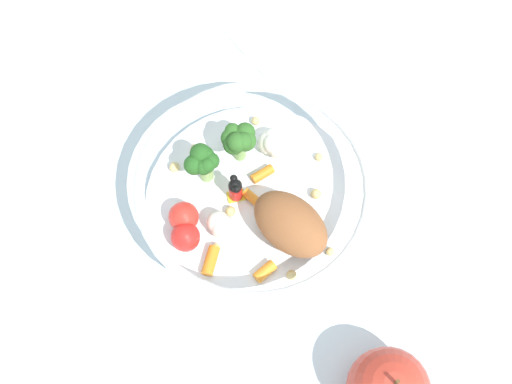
# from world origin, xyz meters

# --- Properties ---
(ground_plane) EXTENTS (2.40, 2.40, 0.00)m
(ground_plane) POSITION_xyz_m (0.00, 0.00, 0.00)
(ground_plane) COLOR silver
(food_container) EXTENTS (0.25, 0.25, 0.07)m
(food_container) POSITION_xyz_m (-0.02, 0.00, 0.03)
(food_container) COLOR white
(food_container) RESTS_ON ground_plane
(folded_napkin) EXTENTS (0.12, 0.11, 0.01)m
(folded_napkin) POSITION_xyz_m (-0.18, 0.17, 0.00)
(folded_napkin) COLOR white
(folded_napkin) RESTS_ON ground_plane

